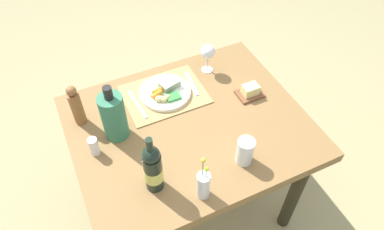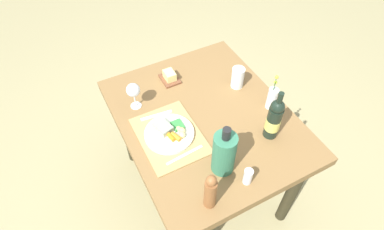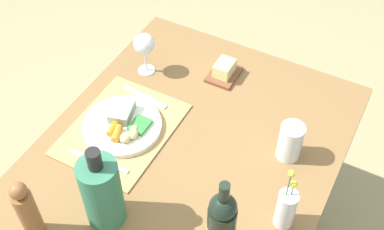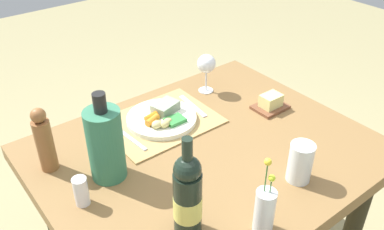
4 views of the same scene
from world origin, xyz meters
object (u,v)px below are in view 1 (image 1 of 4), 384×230
salt_shaker (94,146)px  fork (192,84)px  wine_bottle (153,168)px  water_tumbler (245,152)px  flower_vase (203,185)px  butter_dish (250,91)px  knife (138,104)px  dining_table (189,138)px  pepper_mill (76,106)px  cooler_bottle (114,116)px  wine_glass (208,52)px  dinner_plate (165,92)px

salt_shaker → fork: bearing=-159.4°
wine_bottle → water_tumbler: wine_bottle is taller
flower_vase → water_tumbler: bearing=-162.4°
butter_dish → knife: bearing=-17.5°
dining_table → pepper_mill: bearing=-27.1°
pepper_mill → flower_vase: 0.70m
fork → wine_bottle: bearing=56.8°
butter_dish → fork: bearing=-38.9°
knife → cooler_bottle: size_ratio=0.70×
dining_table → water_tumbler: (-0.13, 0.29, 0.16)m
wine_glass → water_tumbler: 0.62m
dining_table → wine_glass: (-0.25, -0.31, 0.23)m
dining_table → wine_glass: size_ratio=6.67×
flower_vase → salt_shaker: size_ratio=2.59×
salt_shaker → knife: bearing=-143.7°
wine_glass → salt_shaker: (0.70, 0.29, -0.08)m
fork → cooler_bottle: size_ratio=0.60×
fork → butter_dish: 0.31m
dining_table → salt_shaker: 0.47m
wine_glass → butter_dish: 0.30m
dining_table → cooler_bottle: (0.33, -0.09, 0.23)m
flower_vase → wine_bottle: 0.21m
dinner_plate → knife: (0.16, 0.01, -0.01)m
fork → pepper_mill: bearing=6.4°
knife → flower_vase: flower_vase is taller
pepper_mill → butter_dish: pepper_mill is taller
butter_dish → dinner_plate: bearing=-25.1°
fork → water_tumbler: bearing=96.3°
butter_dish → cooler_bottle: (0.69, -0.04, 0.10)m
knife → water_tumbler: size_ratio=1.59×
dinner_plate → salt_shaker: size_ratio=2.83×
dining_table → salt_shaker: size_ratio=11.94×
fork → pepper_mill: 0.59m
dinner_plate → butter_dish: size_ratio=2.01×
wine_bottle → salt_shaker: wine_bottle is taller
cooler_bottle → water_tumbler: (-0.45, 0.38, -0.07)m
knife → wine_glass: size_ratio=1.26×
fork → wine_glass: 0.19m
knife → butter_dish: butter_dish is taller
fork → dining_table: bearing=68.4°
pepper_mill → flower_vase: (-0.35, 0.60, -0.04)m
pepper_mill → flower_vase: size_ratio=0.94×
wine_bottle → salt_shaker: (0.18, -0.27, -0.08)m
pepper_mill → cooler_bottle: size_ratio=0.76×
salt_shaker → cooler_bottle: 0.16m
wine_glass → cooler_bottle: bearing=21.2°
fork → knife: 0.31m
pepper_mill → butter_dish: 0.85m
wine_glass → wine_bottle: wine_bottle is taller
fork → flower_vase: bearing=75.0°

